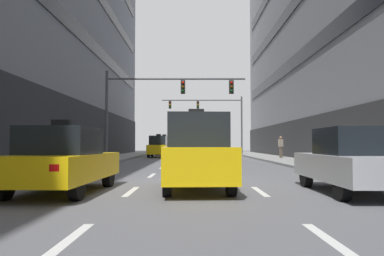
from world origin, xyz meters
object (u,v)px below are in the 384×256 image
object	(u,v)px
taxi_driving_1	(61,160)
car_parked_1	(352,161)
taxi_driving_3	(163,145)
taxi_driving_2	(195,153)
traffic_signal_1	(212,112)
pedestrian_0	(279,145)
traffic_signal_0	(156,97)
taxi_driving_0	(157,147)

from	to	relation	value
taxi_driving_1	car_parked_1	xyz separation A→B (m)	(7.38, -0.10, -0.01)
taxi_driving_1	taxi_driving_3	size ratio (longest dim) A/B	1.01
taxi_driving_1	taxi_driving_2	xyz separation A→B (m)	(3.41, 0.61, 0.18)
taxi_driving_2	car_parked_1	xyz separation A→B (m)	(3.97, -0.71, -0.19)
traffic_signal_1	pedestrian_0	bearing A→B (deg)	-68.00
traffic_signal_0	traffic_signal_1	distance (m)	18.82
taxi_driving_3	traffic_signal_1	xyz separation A→B (m)	(5.58, -1.19, 3.69)
taxi_driving_0	traffic_signal_1	xyz separation A→B (m)	(5.57, 6.53, 3.76)
taxi_driving_3	car_parked_1	world-z (taller)	taxi_driving_3
traffic_signal_0	pedestrian_0	size ratio (longest dim) A/B	5.12
car_parked_1	traffic_signal_1	xyz separation A→B (m)	(-1.66, 32.18, 3.95)
pedestrian_0	taxi_driving_3	bearing A→B (deg)	128.75
car_parked_1	traffic_signal_0	bearing A→B (deg)	114.16
taxi_driving_0	traffic_signal_1	world-z (taller)	traffic_signal_1
taxi_driving_0	taxi_driving_2	size ratio (longest dim) A/B	0.98
taxi_driving_1	taxi_driving_3	world-z (taller)	taxi_driving_3
pedestrian_0	taxi_driving_1	bearing A→B (deg)	-116.97
taxi_driving_1	traffic_signal_0	xyz separation A→B (m)	(1.13, 13.84, 3.39)
taxi_driving_0	traffic_signal_0	distance (m)	12.18
taxi_driving_1	car_parked_1	bearing A→B (deg)	-0.79
taxi_driving_2	traffic_signal_0	distance (m)	13.80
taxi_driving_0	car_parked_1	xyz separation A→B (m)	(7.23, -25.65, -0.19)
taxi_driving_3	traffic_signal_0	bearing A→B (deg)	-87.09
taxi_driving_2	pedestrian_0	world-z (taller)	taxi_driving_2
taxi_driving_2	traffic_signal_1	bearing A→B (deg)	85.79
taxi_driving_1	pedestrian_0	distance (m)	22.97
traffic_signal_1	pedestrian_0	world-z (taller)	traffic_signal_1
traffic_signal_0	pedestrian_0	bearing A→B (deg)	35.55
car_parked_1	pedestrian_0	size ratio (longest dim) A/B	2.58
traffic_signal_1	pedestrian_0	size ratio (longest dim) A/B	5.22
taxi_driving_3	car_parked_1	bearing A→B (deg)	-77.76
taxi_driving_3	taxi_driving_0	bearing A→B (deg)	-89.91
traffic_signal_1	taxi_driving_0	bearing A→B (deg)	-130.45
taxi_driving_1	traffic_signal_0	bearing A→B (deg)	85.33
traffic_signal_0	pedestrian_0	world-z (taller)	traffic_signal_0
taxi_driving_1	taxi_driving_2	world-z (taller)	taxi_driving_2
pedestrian_0	taxi_driving_0	bearing A→B (deg)	153.68
traffic_signal_0	taxi_driving_2	bearing A→B (deg)	-80.22
taxi_driving_0	taxi_driving_3	world-z (taller)	taxi_driving_3
car_parked_1	taxi_driving_1	bearing A→B (deg)	179.21
traffic_signal_0	pedestrian_0	xyz separation A→B (m)	(9.29, 6.64, -3.08)
taxi_driving_0	taxi_driving_2	bearing A→B (deg)	-82.56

